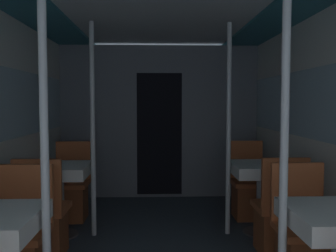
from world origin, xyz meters
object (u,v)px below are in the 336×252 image
(support_pole_left_1, at_px, (93,130))
(chair_right_far_1, at_px, (248,194))
(support_pole_right_0, at_px, (284,150))
(chair_left_far_1, at_px, (71,195))
(chair_left_far_0, at_px, (20,252))
(chair_left_near_1, at_px, (44,226))
(dining_table_right_1, at_px, (262,175))
(support_pole_right_1, at_px, (229,130))
(support_pole_left_0, at_px, (45,152))
(chair_right_near_1, at_px, (278,223))
(chair_right_far_0, at_px, (304,248))
(dining_table_left_1, at_px, (59,176))

(support_pole_left_1, height_order, chair_right_far_1, support_pole_left_1)
(support_pole_right_0, distance_m, chair_right_far_1, 2.36)
(chair_left_far_1, height_order, support_pole_left_1, support_pole_left_1)
(chair_left_far_0, xyz_separation_m, chair_left_near_1, (0.00, 0.58, 0.00))
(chair_left_far_0, xyz_separation_m, dining_table_right_1, (2.09, 1.12, 0.33))
(dining_table_right_1, bearing_deg, support_pole_right_1, 180.00)
(support_pole_left_0, bearing_deg, chair_left_near_1, 107.49)
(support_pole_left_1, distance_m, dining_table_right_1, 1.80)
(chair_left_near_1, distance_m, support_pole_right_0, 2.21)
(chair_left_far_0, relative_size, chair_left_near_1, 1.00)
(chair_right_near_1, bearing_deg, support_pole_right_1, 123.27)
(chair_left_far_0, relative_size, chair_left_far_1, 1.00)
(support_pole_left_1, xyz_separation_m, chair_right_far_1, (1.73, 0.54, -0.80))
(chair_right_far_1, xyz_separation_m, support_pole_right_1, (-0.35, -0.54, 0.80))
(chair_left_far_0, relative_size, chair_right_far_1, 1.00)
(support_pole_left_0, bearing_deg, chair_right_near_1, 32.74)
(support_pole_left_1, xyz_separation_m, chair_right_far_0, (1.73, -1.12, -0.80))
(support_pole_right_0, distance_m, chair_right_near_1, 1.42)
(support_pole_left_1, bearing_deg, support_pole_right_0, -50.04)
(chair_left_near_1, xyz_separation_m, chair_right_far_0, (2.09, -0.58, 0.00))
(support_pole_left_0, bearing_deg, chair_right_far_1, 51.57)
(support_pole_left_0, xyz_separation_m, chair_left_far_1, (-0.35, 2.19, -0.80))
(dining_table_left_1, xyz_separation_m, support_pole_left_1, (0.35, 0.00, 0.47))
(chair_left_near_1, xyz_separation_m, support_pole_right_1, (1.73, 0.54, 0.80))
(support_pole_right_1, bearing_deg, dining_table_left_1, 180.00)
(support_pole_left_0, bearing_deg, dining_table_right_1, 43.58)
(support_pole_right_1, bearing_deg, chair_right_far_1, 56.73)
(dining_table_left_1, height_order, dining_table_right_1, same)
(chair_left_far_0, xyz_separation_m, support_pole_right_0, (1.73, -0.54, 0.80))
(chair_right_far_1, bearing_deg, chair_left_far_0, 38.36)
(chair_left_near_1, distance_m, chair_right_near_1, 2.09)
(chair_left_far_0, distance_m, chair_right_near_1, 2.17)
(chair_right_near_1, bearing_deg, chair_right_far_0, -90.00)
(support_pole_left_0, relative_size, chair_left_near_1, 2.42)
(support_pole_right_0, distance_m, support_pole_right_1, 1.65)
(support_pole_left_0, distance_m, chair_left_far_1, 2.36)
(dining_table_right_1, bearing_deg, chair_right_near_1, -90.00)
(support_pole_left_1, distance_m, chair_right_far_1, 1.98)
(support_pole_left_0, distance_m, chair_right_far_0, 1.98)
(dining_table_left_1, bearing_deg, chair_right_far_1, 14.40)
(support_pole_left_1, height_order, chair_right_near_1, support_pole_left_1)
(dining_table_right_1, relative_size, chair_right_far_1, 0.82)
(chair_right_near_1, bearing_deg, support_pole_right_0, -107.49)
(dining_table_right_1, bearing_deg, chair_left_far_0, -151.87)
(chair_left_far_1, relative_size, support_pole_left_1, 0.41)
(chair_left_far_0, distance_m, dining_table_left_1, 1.16)
(chair_left_far_1, height_order, chair_right_near_1, same)
(chair_right_far_1, distance_m, support_pole_right_1, 1.03)
(chair_left_far_0, xyz_separation_m, dining_table_left_1, (0.00, 1.12, 0.33))
(chair_left_far_0, height_order, support_pole_left_0, support_pole_left_0)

